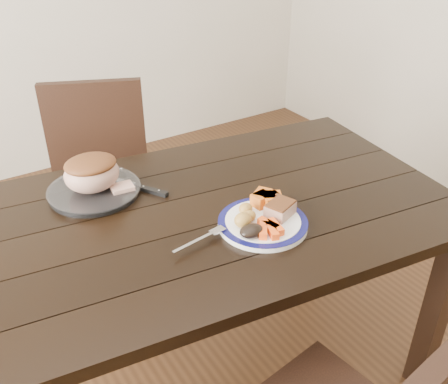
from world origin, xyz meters
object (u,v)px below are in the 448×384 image
dinner_plate (263,223)px  carving_knife (141,188)px  serving_platter (95,191)px  chair_far (100,181)px  pork_slice (280,210)px  fork (203,238)px  roast_joint (92,174)px  dining_table (199,235)px

dinner_plate → carving_knife: (-0.21, 0.38, -0.00)m
carving_knife → serving_platter: bearing=-144.0°
dinner_plate → carving_knife: bearing=119.2°
chair_far → pork_slice: bearing=128.5°
fork → serving_platter: bearing=102.4°
roast_joint → dining_table: bearing=-48.8°
dinner_plate → roast_joint: bearing=128.6°
serving_platter → pork_slice: size_ratio=3.52×
serving_platter → carving_knife: serving_platter is taller
chair_far → serving_platter: (-0.16, -0.46, 0.23)m
dinner_plate → dining_table: bearing=124.1°
dinner_plate → serving_platter: bearing=128.6°
dinner_plate → fork: 0.19m
serving_platter → pork_slice: (0.41, -0.45, 0.03)m
pork_slice → fork: 0.25m
dinner_plate → carving_knife: 0.44m
serving_platter → dinner_plate: bearing=-51.4°
dining_table → carving_knife: size_ratio=5.97×
roast_joint → serving_platter: bearing=0.0°
chair_far → serving_platter: 0.54m
pork_slice → fork: size_ratio=0.46×
dining_table → fork: bearing=-116.0°
fork → pork_slice: bearing=-13.7°
serving_platter → pork_slice: pork_slice is taller
dining_table → roast_joint: roast_joint is taller
dinner_plate → pork_slice: 0.07m
serving_platter → carving_knife: bearing=-23.0°
chair_far → pork_slice: (0.25, -0.91, 0.26)m
chair_far → dinner_plate: (0.19, -0.90, 0.23)m
chair_far → dinner_plate: 0.95m
roast_joint → pork_slice: bearing=-47.4°
pork_slice → chair_far: bearing=105.3°
serving_platter → fork: 0.45m
fork → carving_knife: 0.36m
chair_far → dining_table: bearing=118.9°
carving_knife → fork: bearing=-27.6°
dining_table → pork_slice: bearing=-45.3°
fork → roast_joint: roast_joint is taller
dinner_plate → fork: size_ratio=1.48×
serving_platter → roast_joint: size_ratio=1.65×
dinner_plate → fork: bearing=174.4°
carving_knife → roast_joint: bearing=-144.0°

